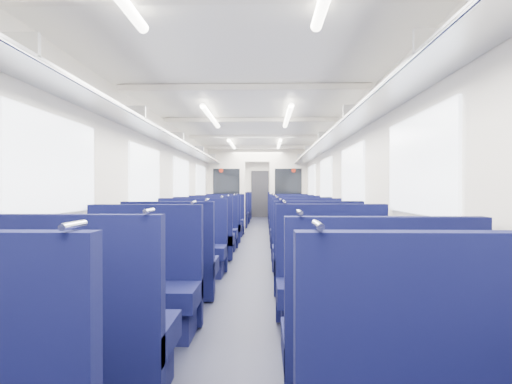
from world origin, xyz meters
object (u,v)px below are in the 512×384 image
seat_6 (141,293)px  seat_11 (307,251)px  seat_5 (377,354)px  seat_19 (289,223)px  seat_9 (317,265)px  seat_13 (301,241)px  seat_15 (295,233)px  seat_25 (282,213)px  seat_23 (283,215)px  seat_21 (285,217)px  end_door (260,194)px  seat_26 (239,211)px  bulkhead (257,189)px  seat_27 (280,211)px  seat_12 (204,240)px  seat_4 (84,341)px  seat_7 (334,290)px  seat_8 (171,268)px  seat_22 (234,215)px  seat_17 (291,227)px  seat_10 (191,251)px  seat_20 (232,217)px  seat_16 (219,227)px  seat_24 (236,213)px  seat_14 (213,233)px  seat_18 (225,223)px

seat_6 → seat_11: same height
seat_5 → seat_19: bearing=90.0°
seat_9 → seat_13: same height
seat_15 → seat_25: (0.00, 6.59, 0.00)m
seat_23 → seat_9: bearing=-90.0°
seat_15 → seat_21: bearing=90.0°
seat_15 → seat_25: same height
end_door → seat_26: size_ratio=1.77×
seat_13 → seat_26: 9.18m
bulkhead → seat_5: size_ratio=2.48×
seat_27 → seat_12: bearing=-100.5°
seat_9 → seat_12: (-1.66, 2.24, 0.00)m
seat_11 → seat_19: same height
seat_4 → seat_5: bearing=-4.8°
seat_7 → seat_8: 1.90m
seat_12 → seat_22: bearing=90.0°
seat_8 → seat_25: bearing=80.7°
seat_12 → seat_17: 2.86m
seat_10 → seat_20: 6.78m
seat_16 → seat_27: bearing=76.3°
seat_6 → seat_25: size_ratio=1.00×
seat_9 → seat_15: bearing=90.0°
seat_11 → seat_27: same height
seat_21 → seat_26: size_ratio=1.00×
seat_7 → seat_9: size_ratio=1.00×
seat_6 → seat_8: bearing=90.0°
seat_7 → seat_25: bearing=90.0°
seat_26 → seat_5: bearing=-83.1°
seat_11 → seat_17: same height
end_door → seat_21: bearing=-80.2°
seat_19 → seat_12: bearing=-116.1°
seat_21 → seat_25: same height
bulkhead → seat_27: (0.83, 4.54, -0.89)m
seat_23 → seat_20: bearing=-149.2°
bulkhead → seat_24: size_ratio=2.48×
seat_26 → seat_4: bearing=-90.0°
seat_5 → seat_21: 10.20m
seat_14 → seat_25: 6.77m
seat_20 → seat_25: (1.66, 2.09, 0.00)m
seat_12 → seat_6: bearing=-90.0°
seat_15 → seat_23: bearing=90.0°
seat_22 → bulkhead: bearing=-69.7°
seat_11 → seat_8: bearing=-143.2°
bulkhead → seat_13: bulkhead is taller
seat_7 → seat_22: size_ratio=1.00×
bulkhead → seat_13: size_ratio=2.48×
seat_18 → seat_19: same height
seat_7 → seat_26: 12.43m
seat_16 → seat_26: same height
seat_4 → seat_23: (1.66, 11.14, 0.00)m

